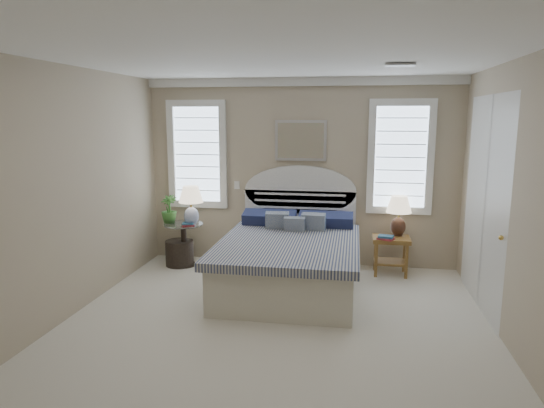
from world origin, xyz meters
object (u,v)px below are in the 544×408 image
Objects in this scene: bed at (291,257)px; nightstand_right at (391,247)px; side_table_left at (184,240)px; lamp_left at (191,201)px; floor_pot at (180,253)px; lamp_right at (399,211)px.

nightstand_right is (1.30, 0.69, 0.00)m from bed.
lamp_left is (0.15, -0.05, 0.59)m from side_table_left.
nightstand_right is 3.03m from floor_pot.
bed is 1.75m from side_table_left.
lamp_right is (2.90, 0.27, -0.10)m from lamp_left.
lamp_right reaches higher than nightstand_right.
lamp_right is at bearing 3.98° from floor_pot.
side_table_left is 1.12× the size of lamp_right.
lamp_left is (0.22, -0.06, 0.79)m from floor_pot.
lamp_right reaches higher than side_table_left.
side_table_left reaches higher than nightstand_right.
nightstand_right is at bearing 3.13° from lamp_left.
floor_pot is 0.82m from lamp_left.
lamp_left is at bearing -14.62° from floor_pot.
lamp_left reaches higher than nightstand_right.
bed is at bearing -19.74° from side_table_left.
lamp_left is (-1.50, 0.54, 0.59)m from bed.
side_table_left is at bearing -175.84° from lamp_right.
bed is 3.61× the size of side_table_left.
bed reaches higher than lamp_right.
side_table_left is at bearing 160.26° from bed.
bed is 1.47m from nightstand_right.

